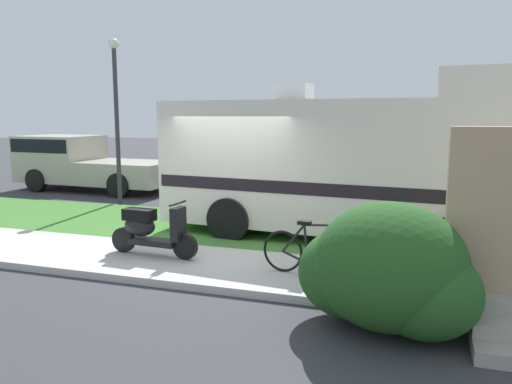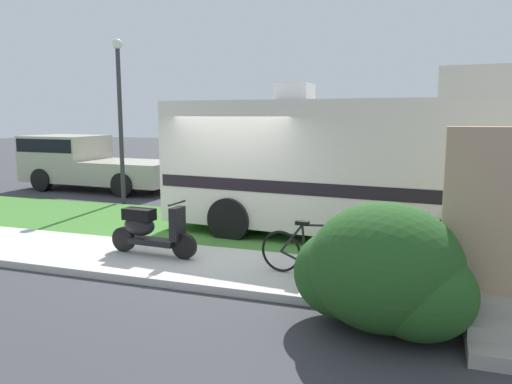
{
  "view_description": "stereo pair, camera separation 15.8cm",
  "coord_description": "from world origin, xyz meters",
  "px_view_note": "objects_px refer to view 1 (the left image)",
  "views": [
    {
      "loc": [
        3.57,
        -8.5,
        2.54
      ],
      "look_at": [
        0.65,
        0.3,
        1.1
      ],
      "focal_mm": 35.19,
      "sensor_mm": 36.0,
      "label": 1
    },
    {
      "loc": [
        3.72,
        -8.44,
        2.54
      ],
      "look_at": [
        0.65,
        0.3,
        1.1
      ],
      "focal_mm": 35.19,
      "sensor_mm": 36.0,
      "label": 2
    }
  ],
  "objects_px": {
    "pickup_truck_near": "(81,161)",
    "pickup_truck_far": "(244,157)",
    "street_lamp_post": "(116,107)",
    "motorhome_rv": "(349,163)",
    "bicycle": "(316,253)",
    "scooter": "(150,229)"
  },
  "relations": [
    {
      "from": "motorhome_rv",
      "to": "street_lamp_post",
      "type": "bearing_deg",
      "value": 164.01
    },
    {
      "from": "bicycle",
      "to": "pickup_truck_far",
      "type": "distance_m",
      "value": 11.78
    },
    {
      "from": "bicycle",
      "to": "motorhome_rv",
      "type": "bearing_deg",
      "value": 89.18
    },
    {
      "from": "pickup_truck_far",
      "to": "bicycle",
      "type": "bearing_deg",
      "value": -64.99
    },
    {
      "from": "street_lamp_post",
      "to": "scooter",
      "type": "bearing_deg",
      "value": -51.67
    },
    {
      "from": "bicycle",
      "to": "pickup_truck_near",
      "type": "bearing_deg",
      "value": 143.6
    },
    {
      "from": "motorhome_rv",
      "to": "bicycle",
      "type": "height_order",
      "value": "motorhome_rv"
    },
    {
      "from": "pickup_truck_near",
      "to": "pickup_truck_far",
      "type": "distance_m",
      "value": 5.83
    },
    {
      "from": "motorhome_rv",
      "to": "bicycle",
      "type": "relative_size",
      "value": 4.3
    },
    {
      "from": "motorhome_rv",
      "to": "scooter",
      "type": "xyz_separation_m",
      "value": [
        -3.0,
        -2.75,
        -1.0
      ]
    },
    {
      "from": "motorhome_rv",
      "to": "bicycle",
      "type": "distance_m",
      "value": 3.18
    },
    {
      "from": "scooter",
      "to": "pickup_truck_near",
      "type": "xyz_separation_m",
      "value": [
        -6.56,
        6.78,
        0.39
      ]
    },
    {
      "from": "scooter",
      "to": "street_lamp_post",
      "type": "height_order",
      "value": "street_lamp_post"
    },
    {
      "from": "pickup_truck_near",
      "to": "street_lamp_post",
      "type": "xyz_separation_m",
      "value": [
        2.87,
        -2.11,
        1.78
      ]
    },
    {
      "from": "pickup_truck_near",
      "to": "street_lamp_post",
      "type": "bearing_deg",
      "value": -36.31
    },
    {
      "from": "bicycle",
      "to": "pickup_truck_far",
      "type": "relative_size",
      "value": 0.33
    },
    {
      "from": "motorhome_rv",
      "to": "street_lamp_post",
      "type": "distance_m",
      "value": 7.06
    },
    {
      "from": "motorhome_rv",
      "to": "pickup_truck_far",
      "type": "xyz_separation_m",
      "value": [
        -5.02,
        7.67,
        -0.64
      ]
    },
    {
      "from": "bicycle",
      "to": "street_lamp_post",
      "type": "relative_size",
      "value": 0.38
    },
    {
      "from": "scooter",
      "to": "street_lamp_post",
      "type": "distance_m",
      "value": 6.33
    },
    {
      "from": "pickup_truck_far",
      "to": "street_lamp_post",
      "type": "height_order",
      "value": "street_lamp_post"
    },
    {
      "from": "pickup_truck_near",
      "to": "pickup_truck_far",
      "type": "bearing_deg",
      "value": 38.72
    }
  ]
}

